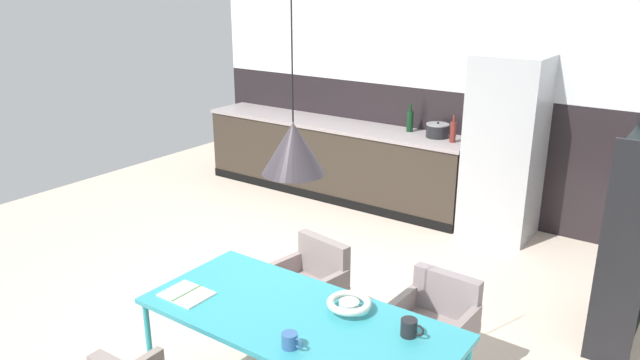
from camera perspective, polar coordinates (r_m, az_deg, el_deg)
ground_plane at (r=4.83m, az=-6.12°, el=-13.21°), size 8.30×8.30×0.00m
back_wall_splashback_dark at (r=7.02m, az=10.76°, el=2.93°), size 6.04×0.12×1.37m
back_wall_panel_upper at (r=6.78m, az=11.47°, el=14.13°), size 6.04×0.12×1.37m
kitchen_counter at (r=7.32m, az=1.22°, el=2.02°), size 3.45×0.63×0.90m
refrigerator_column at (r=6.31m, az=17.08°, el=2.92°), size 0.69×0.60×1.85m
dining_table at (r=3.49m, az=-2.06°, el=-13.34°), size 1.81×0.82×0.74m
armchair_far_side at (r=4.01m, az=10.97°, el=-12.45°), size 0.51×0.49×0.74m
armchair_head_of_table at (r=4.38m, az=-0.84°, el=-9.15°), size 0.55×0.54×0.76m
fruit_bowl at (r=3.49m, az=2.77°, el=-11.62°), size 0.26×0.26×0.07m
open_book at (r=3.75m, az=-12.51°, el=-10.51°), size 0.28×0.23×0.02m
mug_tall_blue at (r=3.31m, az=8.47°, el=-13.68°), size 0.13×0.09×0.10m
mug_glass_clear at (r=3.19m, az=-2.84°, el=-14.95°), size 0.13×0.08×0.08m
cooking_pot at (r=6.63m, az=11.06°, el=4.63°), size 0.25×0.25×0.17m
bottle_oil_tall at (r=6.45m, az=12.49°, el=4.50°), size 0.07×0.07×0.29m
bottle_spice_small at (r=6.82m, az=8.52°, el=5.57°), size 0.07×0.07×0.31m
open_shelf_unit at (r=4.83m, az=27.66°, el=-4.39°), size 0.30×0.92×1.59m
pendant_lamp_over_table_near at (r=3.06m, az=-2.54°, el=3.06°), size 0.33×0.33×1.10m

